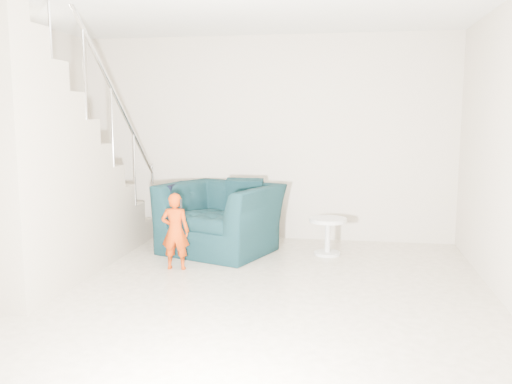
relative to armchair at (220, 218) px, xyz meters
The scene contains 10 objects.
floor 1.99m from the armchair, 77.73° to the right, with size 5.50×5.50×0.00m, color gray.
back_wall 1.33m from the armchair, 63.95° to the left, with size 5.00×5.00×0.00m, color #BBB098.
front_wall 4.76m from the armchair, 84.92° to the right, with size 5.00×5.00×0.00m, color #BBB098.
armchair is the anchor object (origin of this frame).
toddler 0.89m from the armchair, 109.60° to the right, with size 0.31×0.20×0.84m, color #A42705.
side_table 1.31m from the armchair, ahead, with size 0.45×0.45×0.45m.
staircase 2.15m from the armchair, 139.54° to the right, with size 1.02×3.03×3.62m.
cushion 0.44m from the armchair, 45.50° to the left, with size 0.46×0.13×0.44m, color black.
throw 0.59m from the armchair, behind, with size 0.05×0.54×0.61m, color black.
phone 0.94m from the armchair, 104.36° to the right, with size 0.02×0.05×0.10m, color black.
Camera 1 is at (1.12, -4.43, 1.67)m, focal length 38.00 mm.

